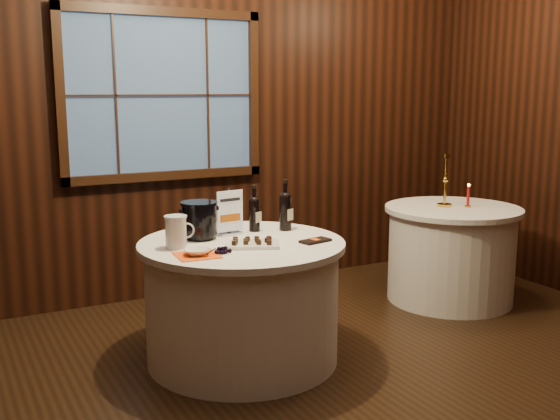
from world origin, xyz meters
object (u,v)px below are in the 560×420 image
side_table (451,253)px  chocolate_plate (252,243)px  main_table (242,301)px  chocolate_box (315,241)px  red_candle (468,198)px  port_bottle_left (254,211)px  cracker_bowl (197,252)px  sign_stand (230,219)px  brass_candlestick (445,188)px  ice_bucket (199,219)px  port_bottle_right (285,208)px  glass_pitcher (176,232)px  grape_bunch (222,250)px

side_table → chocolate_plate: chocolate_plate is taller
main_table → chocolate_box: chocolate_box is taller
red_candle → side_table: bearing=145.0°
port_bottle_left → cracker_bowl: (-0.57, -0.43, -0.11)m
chocolate_plate → chocolate_box: 0.40m
sign_stand → brass_candlestick: size_ratio=0.71×
sign_stand → ice_bucket: 0.21m
port_bottle_right → glass_pitcher: port_bottle_right is taller
glass_pitcher → sign_stand: bearing=31.7°
chocolate_plate → glass_pitcher: bearing=158.3°
port_bottle_right → red_candle: bearing=-21.8°
ice_bucket → grape_bunch: 0.42m
ice_bucket → chocolate_plate: bearing=-57.6°
side_table → sign_stand: (-1.99, -0.10, 0.48)m
glass_pitcher → brass_candlestick: 2.38m
cracker_bowl → red_candle: (2.46, 0.44, 0.05)m
glass_pitcher → cracker_bowl: bearing=-71.2°
main_table → chocolate_plate: bearing=-87.9°
sign_stand → ice_bucket: (-0.21, -0.01, 0.02)m
main_table → chocolate_box: (0.39, -0.23, 0.39)m
port_bottle_right → side_table: bearing=-19.4°
chocolate_plate → chocolate_box: (0.39, -0.09, -0.01)m
ice_bucket → cracker_bowl: 0.44m
main_table → sign_stand: bearing=87.4°
cracker_bowl → grape_bunch: bearing=-7.7°
side_table → ice_bucket: 2.26m
port_bottle_right → main_table: bearing=178.0°
main_table → side_table: same height
glass_pitcher → port_bottle_left: bearing=27.3°
sign_stand → chocolate_box: 0.59m
chocolate_plate → side_table: bearing=12.3°
sign_stand → port_bottle_right: port_bottle_right is taller
grape_bunch → brass_candlestick: brass_candlestick is taller
main_table → glass_pitcher: glass_pitcher is taller
grape_bunch → red_candle: size_ratio=0.84×
glass_pitcher → chocolate_plate: bearing=-12.7°
side_table → grape_bunch: grape_bunch is taller
chocolate_plate → brass_candlestick: bearing=14.1°
port_bottle_right → grape_bunch: (-0.62, -0.38, -0.13)m
main_table → side_table: bearing=8.5°
grape_bunch → main_table: bearing=44.5°
ice_bucket → red_candle: ice_bucket is taller
side_table → red_candle: 0.47m
port_bottle_right → cracker_bowl: port_bottle_right is taller
sign_stand → glass_pitcher: size_ratio=1.54×
ice_bucket → glass_pitcher: ice_bucket is taller
main_table → chocolate_box: 0.60m
red_candle → ice_bucket: bearing=-178.8°
chocolate_plate → ice_bucket: bearing=122.4°
side_table → port_bottle_left: (-1.80, -0.07, 0.52)m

